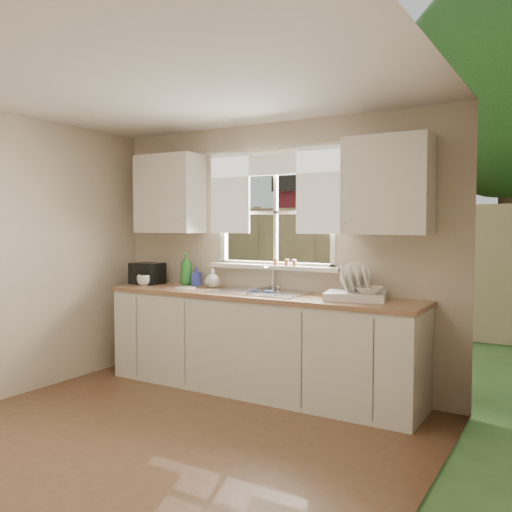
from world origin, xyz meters
The scene contains 21 objects.
ground centered at (0.00, 0.00, 0.00)m, with size 4.00×4.00×0.00m, color brown.
room_walls centered at (0.00, -0.07, 1.24)m, with size 3.62×4.02×2.50m.
ceiling centered at (0.00, 0.00, 2.50)m, with size 3.60×4.00×0.02m, color silver.
window centered at (0.00, 2.00, 1.49)m, with size 1.38×0.16×1.06m.
curtains centered at (0.00, 1.95, 1.93)m, with size 1.50×0.03×0.81m.
base_cabinets centered at (0.00, 1.68, 0.43)m, with size 3.00×0.62×0.87m, color silver.
countertop centered at (0.00, 1.68, 0.89)m, with size 3.04×0.65×0.04m, color #926A49.
upper_cabinet_left centered at (-1.15, 1.82, 1.85)m, with size 0.70×0.33×0.80m, color silver.
upper_cabinet_right centered at (1.15, 1.82, 1.85)m, with size 0.70×0.33×0.80m, color silver.
wall_outlet centered at (0.88, 1.99, 1.08)m, with size 0.08×0.01×0.12m, color beige.
sill_jars centered at (0.15, 1.94, 1.18)m, with size 0.24×0.04×0.06m.
backyard centered at (0.58, 8.42, 3.46)m, with size 20.00×10.00×6.13m.
sink centered at (0.00, 1.71, 0.84)m, with size 0.88×0.52×0.40m.
dish_rack centered at (0.92, 1.73, 0.98)m, with size 0.56×0.47×0.31m.
bowl centered at (1.06, 1.67, 1.00)m, with size 0.23×0.23×0.06m, color white.
soap_bottle_a centered at (-0.97, 1.86, 1.08)m, with size 0.13×0.13×0.34m, color #287B2E.
soap_bottle_b centered at (-0.85, 1.88, 1.01)m, with size 0.09×0.09×0.19m, color #303EB6.
soap_bottle_c centered at (-0.61, 1.82, 1.00)m, with size 0.14×0.14×0.19m, color beige.
saucer centered at (-0.80, 1.64, 0.92)m, with size 0.20×0.20×0.01m, color white.
cup centered at (-1.32, 1.61, 0.97)m, with size 0.14×0.14×0.11m, color white.
black_appliance centered at (-1.40, 1.75, 1.02)m, with size 0.30×0.26×0.22m, color black.
Camera 1 is at (2.51, -2.53, 1.53)m, focal length 38.00 mm.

